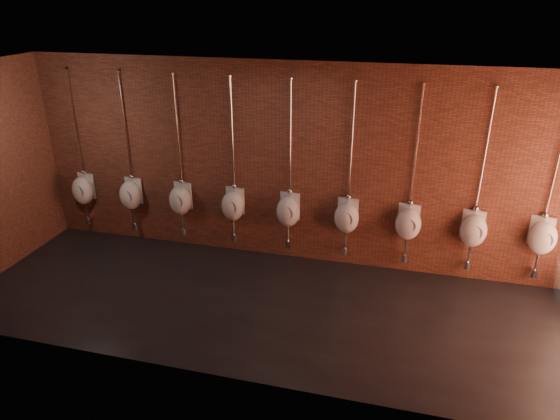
{
  "coord_description": "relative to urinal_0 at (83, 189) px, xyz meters",
  "views": [
    {
      "loc": [
        1.74,
        -5.71,
        4.11
      ],
      "look_at": [
        0.05,
        0.9,
        1.1
      ],
      "focal_mm": 32.0,
      "sensor_mm": 36.0,
      "label": 1
    }
  ],
  "objects": [
    {
      "name": "urinal_8",
      "position": [
        7.46,
        0.0,
        0.0
      ],
      "size": [
        0.44,
        0.4,
        2.72
      ],
      "color": "white",
      "rests_on": "ground"
    },
    {
      "name": "urinal_7",
      "position": [
        6.52,
        0.0,
        0.0
      ],
      "size": [
        0.44,
        0.4,
        2.72
      ],
      "color": "white",
      "rests_on": "ground"
    },
    {
      "name": "urinal_0",
      "position": [
        0.0,
        0.0,
        0.0
      ],
      "size": [
        0.44,
        0.4,
        2.72
      ],
      "color": "white",
      "rests_on": "ground"
    },
    {
      "name": "urinal_5",
      "position": [
        4.66,
        0.0,
        0.0
      ],
      "size": [
        0.44,
        0.4,
        2.72
      ],
      "color": "white",
      "rests_on": "ground"
    },
    {
      "name": "ground",
      "position": [
        3.66,
        -1.36,
        -0.9
      ],
      "size": [
        8.5,
        8.5,
        0.0
      ],
      "primitive_type": "plane",
      "color": "black",
      "rests_on": "ground"
    },
    {
      "name": "urinal_1",
      "position": [
        0.93,
        0.0,
        0.0
      ],
      "size": [
        0.44,
        0.4,
        2.72
      ],
      "color": "white",
      "rests_on": "ground"
    },
    {
      "name": "room_shell",
      "position": [
        3.66,
        -1.36,
        1.11
      ],
      "size": [
        8.54,
        3.04,
        3.22
      ],
      "color": "black",
      "rests_on": "ground"
    },
    {
      "name": "urinal_2",
      "position": [
        1.86,
        0.0,
        0.0
      ],
      "size": [
        0.44,
        0.4,
        2.72
      ],
      "color": "white",
      "rests_on": "ground"
    },
    {
      "name": "urinal_6",
      "position": [
        5.59,
        0.0,
        0.0
      ],
      "size": [
        0.44,
        0.4,
        2.72
      ],
      "color": "white",
      "rests_on": "ground"
    },
    {
      "name": "urinal_4",
      "position": [
        3.73,
        0.0,
        0.0
      ],
      "size": [
        0.44,
        0.4,
        2.72
      ],
      "color": "white",
      "rests_on": "ground"
    },
    {
      "name": "urinal_3",
      "position": [
        2.8,
        0.0,
        0.0
      ],
      "size": [
        0.44,
        0.4,
        2.72
      ],
      "color": "white",
      "rests_on": "ground"
    }
  ]
}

